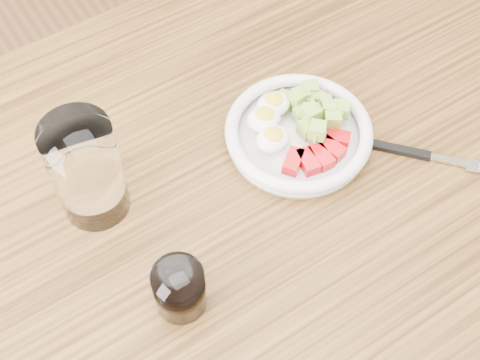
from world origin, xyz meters
name	(u,v)px	position (x,y,z in m)	size (l,w,h in m)	color
dining_table	(249,228)	(0.00, 0.00, 0.67)	(1.50, 0.90, 0.77)	brown
bowl	(298,131)	(0.11, 0.04, 0.79)	(0.22, 0.22, 0.06)	silver
fork	(416,154)	(0.24, -0.08, 0.77)	(0.15, 0.16, 0.01)	black
water_glass	(87,170)	(-0.19, 0.10, 0.85)	(0.09, 0.09, 0.17)	white
coffee_glass	(179,289)	(-0.17, -0.09, 0.81)	(0.07, 0.07, 0.08)	white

